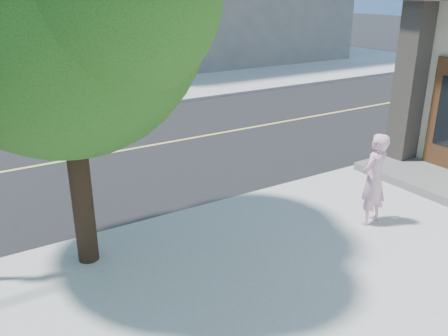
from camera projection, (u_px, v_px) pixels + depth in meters
sidewalk_ne at (162, 57)px, 31.34m from camera, size 29.00×25.00×0.12m
man_on_phone at (374, 179)px, 8.68m from camera, size 0.70×0.52×1.74m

